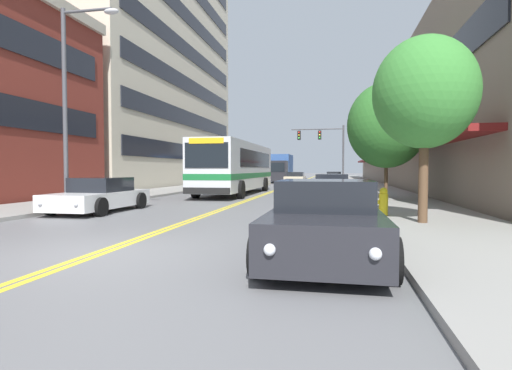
{
  "coord_description": "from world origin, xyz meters",
  "views": [
    {
      "loc": [
        4.44,
        -6.88,
        1.62
      ],
      "look_at": [
        -0.67,
        18.78,
        0.57
      ],
      "focal_mm": 28.0,
      "sensor_mm": 36.0,
      "label": 1
    }
  ],
  "objects_px": {
    "car_silver_parked_left_mid": "(248,179)",
    "street_tree_right_near": "(425,93)",
    "car_white_parked_left_near": "(100,196)",
    "box_truck": "(280,168)",
    "car_champagne_moving_lead": "(295,179)",
    "fire_hydrant": "(383,202)",
    "street_lamp_left_near": "(73,91)",
    "car_slate_blue_parked_right_mid": "(332,189)",
    "traffic_signal_mast": "(325,143)",
    "street_tree_right_mid": "(387,125)",
    "car_beige_parked_right_far": "(334,178)",
    "city_bus": "(237,166)",
    "car_charcoal_parked_right_foreground": "(325,224)"
  },
  "relations": [
    {
      "from": "car_silver_parked_left_mid",
      "to": "street_tree_right_near",
      "type": "height_order",
      "value": "street_tree_right_near"
    },
    {
      "from": "car_white_parked_left_near",
      "to": "box_truck",
      "type": "relative_size",
      "value": 0.65
    },
    {
      "from": "box_truck",
      "to": "street_tree_right_near",
      "type": "distance_m",
      "value": 37.12
    },
    {
      "from": "car_champagne_moving_lead",
      "to": "fire_hydrant",
      "type": "relative_size",
      "value": 4.78
    },
    {
      "from": "car_white_parked_left_near",
      "to": "street_lamp_left_near",
      "type": "height_order",
      "value": "street_lamp_left_near"
    },
    {
      "from": "car_slate_blue_parked_right_mid",
      "to": "traffic_signal_mast",
      "type": "distance_m",
      "value": 21.56
    },
    {
      "from": "street_lamp_left_near",
      "to": "street_tree_right_mid",
      "type": "relative_size",
      "value": 1.31
    },
    {
      "from": "car_silver_parked_left_mid",
      "to": "street_tree_right_near",
      "type": "relative_size",
      "value": 0.82
    },
    {
      "from": "fire_hydrant",
      "to": "traffic_signal_mast",
      "type": "bearing_deg",
      "value": 95.3
    },
    {
      "from": "street_tree_right_near",
      "to": "traffic_signal_mast",
      "type": "bearing_deg",
      "value": 96.7
    },
    {
      "from": "car_beige_parked_right_far",
      "to": "fire_hydrant",
      "type": "height_order",
      "value": "car_beige_parked_right_far"
    },
    {
      "from": "city_bus",
      "to": "fire_hydrant",
      "type": "bearing_deg",
      "value": -57.13
    },
    {
      "from": "car_slate_blue_parked_right_mid",
      "to": "fire_hydrant",
      "type": "relative_size",
      "value": 5.43
    },
    {
      "from": "car_champagne_moving_lead",
      "to": "street_tree_right_mid",
      "type": "xyz_separation_m",
      "value": [
        6.29,
        -18.8,
        3.12
      ]
    },
    {
      "from": "city_bus",
      "to": "box_truck",
      "type": "xyz_separation_m",
      "value": [
        -0.21,
        22.38,
        -0.13
      ]
    },
    {
      "from": "street_tree_right_near",
      "to": "fire_hydrant",
      "type": "relative_size",
      "value": 5.7
    },
    {
      "from": "car_white_parked_left_near",
      "to": "car_champagne_moving_lead",
      "type": "xyz_separation_m",
      "value": [
        4.92,
        25.52,
        0.03
      ]
    },
    {
      "from": "box_truck",
      "to": "street_lamp_left_near",
      "type": "relative_size",
      "value": 0.97
    },
    {
      "from": "car_slate_blue_parked_right_mid",
      "to": "traffic_signal_mast",
      "type": "height_order",
      "value": "traffic_signal_mast"
    },
    {
      "from": "street_lamp_left_near",
      "to": "fire_hydrant",
      "type": "xyz_separation_m",
      "value": [
        10.92,
        0.14,
        -3.88
      ]
    },
    {
      "from": "traffic_signal_mast",
      "to": "street_tree_right_mid",
      "type": "relative_size",
      "value": 1.06
    },
    {
      "from": "car_beige_parked_right_far",
      "to": "traffic_signal_mast",
      "type": "relative_size",
      "value": 0.72
    },
    {
      "from": "car_beige_parked_right_far",
      "to": "box_truck",
      "type": "distance_m",
      "value": 7.8
    },
    {
      "from": "car_charcoal_parked_right_foreground",
      "to": "car_silver_parked_left_mid",
      "type": "bearing_deg",
      "value": 104.8
    },
    {
      "from": "car_beige_parked_right_far",
      "to": "box_truck",
      "type": "bearing_deg",
      "value": 145.36
    },
    {
      "from": "car_silver_parked_left_mid",
      "to": "street_tree_right_mid",
      "type": "height_order",
      "value": "street_tree_right_mid"
    },
    {
      "from": "traffic_signal_mast",
      "to": "street_tree_right_mid",
      "type": "xyz_separation_m",
      "value": [
        3.51,
        -20.65,
        -0.52
      ]
    },
    {
      "from": "car_silver_parked_left_mid",
      "to": "traffic_signal_mast",
      "type": "height_order",
      "value": "traffic_signal_mast"
    },
    {
      "from": "car_slate_blue_parked_right_mid",
      "to": "traffic_signal_mast",
      "type": "xyz_separation_m",
      "value": [
        -0.91,
        21.24,
        3.61
      ]
    },
    {
      "from": "street_tree_right_near",
      "to": "box_truck",
      "type": "bearing_deg",
      "value": 103.87
    },
    {
      "from": "car_charcoal_parked_right_foreground",
      "to": "street_tree_right_near",
      "type": "relative_size",
      "value": 0.81
    },
    {
      "from": "city_bus",
      "to": "street_tree_right_near",
      "type": "relative_size",
      "value": 2.44
    },
    {
      "from": "car_slate_blue_parked_right_mid",
      "to": "street_lamp_left_near",
      "type": "bearing_deg",
      "value": -143.88
    },
    {
      "from": "car_white_parked_left_near",
      "to": "traffic_signal_mast",
      "type": "bearing_deg",
      "value": 74.29
    },
    {
      "from": "car_slate_blue_parked_right_mid",
      "to": "street_tree_right_near",
      "type": "height_order",
      "value": "street_tree_right_near"
    },
    {
      "from": "traffic_signal_mast",
      "to": "car_slate_blue_parked_right_mid",
      "type": "bearing_deg",
      "value": -87.55
    },
    {
      "from": "car_white_parked_left_near",
      "to": "street_tree_right_mid",
      "type": "relative_size",
      "value": 0.82
    },
    {
      "from": "car_white_parked_left_near",
      "to": "car_charcoal_parked_right_foreground",
      "type": "xyz_separation_m",
      "value": [
        8.61,
        -6.58,
        0.06
      ]
    },
    {
      "from": "car_charcoal_parked_right_foreground",
      "to": "car_slate_blue_parked_right_mid",
      "type": "relative_size",
      "value": 0.85
    },
    {
      "from": "car_champagne_moving_lead",
      "to": "street_tree_right_mid",
      "type": "distance_m",
      "value": 20.07
    },
    {
      "from": "box_truck",
      "to": "car_champagne_moving_lead",
      "type": "bearing_deg",
      "value": -72.58
    },
    {
      "from": "car_white_parked_left_near",
      "to": "car_silver_parked_left_mid",
      "type": "distance_m",
      "value": 25.88
    },
    {
      "from": "car_silver_parked_left_mid",
      "to": "street_lamp_left_near",
      "type": "height_order",
      "value": "street_lamp_left_near"
    },
    {
      "from": "car_beige_parked_right_far",
      "to": "street_tree_right_near",
      "type": "distance_m",
      "value": 31.84
    },
    {
      "from": "car_charcoal_parked_right_foreground",
      "to": "box_truck",
      "type": "relative_size",
      "value": 0.57
    },
    {
      "from": "city_bus",
      "to": "street_lamp_left_near",
      "type": "distance_m",
      "value": 12.88
    },
    {
      "from": "street_lamp_left_near",
      "to": "fire_hydrant",
      "type": "bearing_deg",
      "value": 0.75
    },
    {
      "from": "city_bus",
      "to": "box_truck",
      "type": "bearing_deg",
      "value": 90.54
    },
    {
      "from": "city_bus",
      "to": "street_tree_right_near",
      "type": "xyz_separation_m",
      "value": [
        8.67,
        -13.6,
        1.87
      ]
    },
    {
      "from": "car_beige_parked_right_far",
      "to": "car_champagne_moving_lead",
      "type": "xyz_separation_m",
      "value": [
        -3.7,
        -4.07,
        -0.01
      ]
    }
  ]
}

